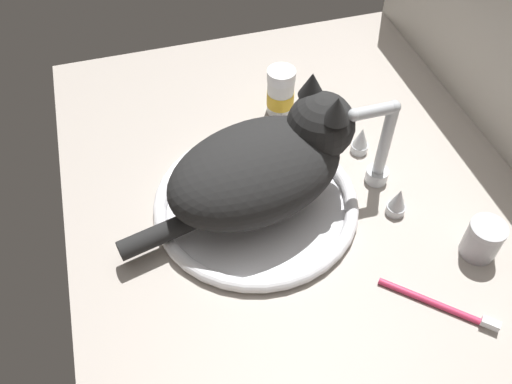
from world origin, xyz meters
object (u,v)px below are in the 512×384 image
at_px(sink_basin, 256,203).
at_px(toothbrush, 440,305).
at_px(faucet, 379,154).
at_px(metal_jar, 483,239).
at_px(cat, 269,163).
at_px(pill_bottle, 281,93).

relative_size(sink_basin, toothbrush, 2.53).
distance_m(faucet, metal_jar, 0.21).
bearing_deg(metal_jar, faucet, -152.75).
bearing_deg(toothbrush, cat, -145.12).
height_order(sink_basin, cat, cat).
bearing_deg(toothbrush, faucet, 177.84).
height_order(cat, metal_jar, cat).
relative_size(sink_basin, faucet, 1.88).
distance_m(sink_basin, cat, 0.09).
height_order(faucet, toothbrush, faucet).
distance_m(cat, pill_bottle, 0.25).
relative_size(sink_basin, pill_bottle, 3.54).
bearing_deg(toothbrush, sink_basin, -141.32).
xyz_separation_m(sink_basin, toothbrush, (0.26, 0.21, -0.00)).
bearing_deg(cat, sink_basin, -76.49).
distance_m(pill_bottle, toothbrush, 0.50).
height_order(cat, toothbrush, cat).
xyz_separation_m(faucet, pill_bottle, (-0.23, -0.10, -0.02)).
bearing_deg(metal_jar, toothbrush, -55.79).
relative_size(cat, pill_bottle, 4.21).
bearing_deg(sink_basin, faucet, 90.00).
height_order(pill_bottle, toothbrush, pill_bottle).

